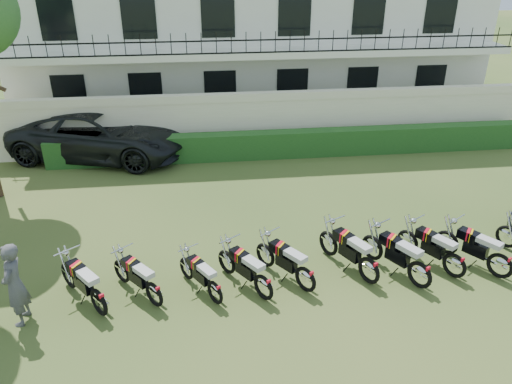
{
  "coord_description": "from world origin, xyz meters",
  "views": [
    {
      "loc": [
        -2.41,
        -10.24,
        7.31
      ],
      "look_at": [
        -0.96,
        2.0,
        1.15
      ],
      "focal_mm": 35.0,
      "sensor_mm": 36.0,
      "label": 1
    }
  ],
  "objects_px": {
    "motorcycle_1": "(154,289)",
    "motorcycle_5": "(370,265)",
    "suv": "(100,134)",
    "motorcycle_4": "(306,274)",
    "inspector": "(15,285)",
    "motorcycle_6": "(421,269)",
    "motorcycle_7": "(455,260)",
    "motorcycle_2": "(215,288)",
    "motorcycle_8": "(501,260)",
    "motorcycle_0": "(98,296)",
    "motorcycle_3": "(264,282)"
  },
  "relations": [
    {
      "from": "motorcycle_1",
      "to": "motorcycle_8",
      "type": "xyz_separation_m",
      "value": [
        8.21,
        0.09,
        0.04
      ]
    },
    {
      "from": "motorcycle_0",
      "to": "motorcycle_4",
      "type": "xyz_separation_m",
      "value": [
        4.62,
        0.29,
        -0.01
      ]
    },
    {
      "from": "motorcycle_5",
      "to": "motorcycle_6",
      "type": "xyz_separation_m",
      "value": [
        1.12,
        -0.31,
        0.0
      ]
    },
    {
      "from": "motorcycle_3",
      "to": "suv",
      "type": "height_order",
      "value": "suv"
    },
    {
      "from": "motorcycle_7",
      "to": "suv",
      "type": "bearing_deg",
      "value": 106.43
    },
    {
      "from": "motorcycle_4",
      "to": "motorcycle_6",
      "type": "relative_size",
      "value": 0.88
    },
    {
      "from": "motorcycle_2",
      "to": "motorcycle_6",
      "type": "distance_m",
      "value": 4.78
    },
    {
      "from": "motorcycle_4",
      "to": "motorcycle_5",
      "type": "relative_size",
      "value": 0.87
    },
    {
      "from": "motorcycle_1",
      "to": "motorcycle_3",
      "type": "bearing_deg",
      "value": -41.09
    },
    {
      "from": "motorcycle_1",
      "to": "motorcycle_2",
      "type": "relative_size",
      "value": 0.98
    },
    {
      "from": "inspector",
      "to": "motorcycle_7",
      "type": "bearing_deg",
      "value": 95.3
    },
    {
      "from": "motorcycle_1",
      "to": "motorcycle_5",
      "type": "height_order",
      "value": "motorcycle_5"
    },
    {
      "from": "motorcycle_1",
      "to": "motorcycle_4",
      "type": "distance_m",
      "value": 3.45
    },
    {
      "from": "motorcycle_2",
      "to": "motorcycle_8",
      "type": "distance_m",
      "value": 6.86
    },
    {
      "from": "motorcycle_3",
      "to": "motorcycle_5",
      "type": "height_order",
      "value": "motorcycle_5"
    },
    {
      "from": "motorcycle_1",
      "to": "motorcycle_6",
      "type": "bearing_deg",
      "value": -40.29
    },
    {
      "from": "motorcycle_5",
      "to": "motorcycle_8",
      "type": "bearing_deg",
      "value": -30.03
    },
    {
      "from": "motorcycle_5",
      "to": "motorcycle_6",
      "type": "relative_size",
      "value": 1.01
    },
    {
      "from": "motorcycle_2",
      "to": "motorcycle_4",
      "type": "bearing_deg",
      "value": -27.12
    },
    {
      "from": "motorcycle_1",
      "to": "suv",
      "type": "bearing_deg",
      "value": 65.58
    },
    {
      "from": "motorcycle_2",
      "to": "inspector",
      "type": "height_order",
      "value": "inspector"
    },
    {
      "from": "motorcycle_1",
      "to": "motorcycle_4",
      "type": "xyz_separation_m",
      "value": [
        3.45,
        0.12,
        0.03
      ]
    },
    {
      "from": "motorcycle_4",
      "to": "suv",
      "type": "distance_m",
      "value": 10.84
    },
    {
      "from": "motorcycle_1",
      "to": "motorcycle_6",
      "type": "relative_size",
      "value": 0.79
    },
    {
      "from": "motorcycle_0",
      "to": "motorcycle_1",
      "type": "xyz_separation_m",
      "value": [
        1.17,
        0.16,
        -0.04
      ]
    },
    {
      "from": "motorcycle_2",
      "to": "motorcycle_8",
      "type": "relative_size",
      "value": 0.87
    },
    {
      "from": "motorcycle_4",
      "to": "motorcycle_6",
      "type": "height_order",
      "value": "motorcycle_6"
    },
    {
      "from": "motorcycle_4",
      "to": "motorcycle_8",
      "type": "height_order",
      "value": "motorcycle_8"
    },
    {
      "from": "motorcycle_4",
      "to": "motorcycle_8",
      "type": "relative_size",
      "value": 0.96
    },
    {
      "from": "motorcycle_1",
      "to": "motorcycle_0",
      "type": "bearing_deg",
      "value": 148.18
    },
    {
      "from": "inspector",
      "to": "suv",
      "type": "bearing_deg",
      "value": -178.68
    },
    {
      "from": "motorcycle_0",
      "to": "suv",
      "type": "xyz_separation_m",
      "value": [
        -1.35,
        9.32,
        0.39
      ]
    },
    {
      "from": "inspector",
      "to": "motorcycle_4",
      "type": "bearing_deg",
      "value": 95.55
    },
    {
      "from": "motorcycle_2",
      "to": "motorcycle_7",
      "type": "distance_m",
      "value": 5.79
    },
    {
      "from": "motorcycle_1",
      "to": "motorcycle_8",
      "type": "height_order",
      "value": "motorcycle_8"
    },
    {
      "from": "suv",
      "to": "motorcycle_1",
      "type": "bearing_deg",
      "value": -149.17
    },
    {
      "from": "motorcycle_6",
      "to": "suv",
      "type": "xyz_separation_m",
      "value": [
        -8.65,
        9.21,
        0.37
      ]
    },
    {
      "from": "motorcycle_0",
      "to": "motorcycle_7",
      "type": "bearing_deg",
      "value": -35.53
    },
    {
      "from": "motorcycle_2",
      "to": "motorcycle_3",
      "type": "bearing_deg",
      "value": -31.57
    },
    {
      "from": "motorcycle_1",
      "to": "motorcycle_6",
      "type": "height_order",
      "value": "motorcycle_6"
    },
    {
      "from": "motorcycle_6",
      "to": "motorcycle_8",
      "type": "xyz_separation_m",
      "value": [
        2.08,
        0.14,
        -0.02
      ]
    },
    {
      "from": "motorcycle_1",
      "to": "motorcycle_5",
      "type": "xyz_separation_m",
      "value": [
        5.0,
        0.26,
        0.06
      ]
    },
    {
      "from": "motorcycle_2",
      "to": "inspector",
      "type": "relative_size",
      "value": 0.8
    },
    {
      "from": "motorcycle_8",
      "to": "motorcycle_5",
      "type": "bearing_deg",
      "value": 142.73
    },
    {
      "from": "motorcycle_4",
      "to": "inspector",
      "type": "bearing_deg",
      "value": 147.2
    },
    {
      "from": "motorcycle_3",
      "to": "motorcycle_1",
      "type": "bearing_deg",
      "value": 144.21
    },
    {
      "from": "motorcycle_5",
      "to": "motorcycle_8",
      "type": "distance_m",
      "value": 3.21
    },
    {
      "from": "motorcycle_6",
      "to": "motorcycle_7",
      "type": "height_order",
      "value": "motorcycle_6"
    },
    {
      "from": "motorcycle_4",
      "to": "motorcycle_5",
      "type": "height_order",
      "value": "motorcycle_5"
    },
    {
      "from": "motorcycle_6",
      "to": "suv",
      "type": "bearing_deg",
      "value": 103.43
    }
  ]
}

